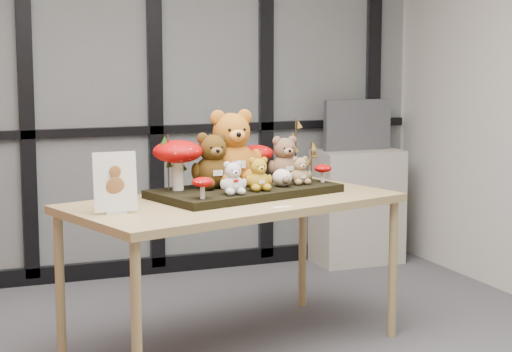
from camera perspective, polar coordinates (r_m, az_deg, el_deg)
name	(u,v)px	position (r m, az deg, el deg)	size (l,w,h in m)	color
room_shell	(203,41)	(4.13, -3.29, 8.31)	(5.00, 5.00, 5.00)	#B7B4AD
glass_partition	(92,79)	(6.53, -10.07, 5.88)	(4.90, 0.06, 2.78)	#2D383F
display_table	(233,211)	(5.01, -1.45, -2.16)	(1.95, 1.35, 0.83)	#A38958
diorama_tray	(245,191)	(5.13, -0.69, -0.94)	(1.02, 0.51, 0.04)	black
bear_pooh_yellow	(231,143)	(5.20, -1.54, 2.01)	(0.35, 0.32, 0.46)	#B36318
bear_brown_medium	(213,157)	(5.10, -2.69, 1.16)	(0.26, 0.23, 0.34)	#472E0D
bear_tan_back	(285,156)	(5.37, 1.77, 1.25)	(0.22, 0.20, 0.28)	brown
bear_small_yellow	(258,172)	(5.00, 0.15, 0.24)	(0.15, 0.14, 0.20)	#B88A1C
bear_white_bow	(233,176)	(4.88, -1.44, 0.00)	(0.15, 0.13, 0.19)	silver
bear_beige_small	(300,169)	(5.23, 2.74, 0.44)	(0.13, 0.12, 0.17)	#95764F
plush_cream_hedgehog	(282,177)	(5.15, 1.62, -0.05)	(0.08, 0.07, 0.11)	white
mushroom_back_left	(178,163)	(5.02, -4.84, 0.82)	(0.27, 0.27, 0.30)	#9A0504
mushroom_back_right	(256,161)	(5.35, -0.01, 0.93)	(0.21, 0.21, 0.23)	#9A0504
mushroom_front_left	(202,187)	(4.75, -3.32, -0.67)	(0.11, 0.11, 0.12)	#9A0504
mushroom_front_right	(323,172)	(5.31, 4.14, 0.23)	(0.10, 0.10, 0.11)	#9A0504
sprig_green_far_left	(168,163)	(4.98, -5.41, 0.79)	(0.05, 0.05, 0.31)	#19360C
sprig_green_mid_left	(179,166)	(5.09, -4.74, 0.64)	(0.05, 0.05, 0.25)	#19360C
sprig_dry_far_right	(296,148)	(5.47, 2.46, 1.74)	(0.05, 0.05, 0.35)	brown
sprig_dry_mid_right	(311,161)	(5.38, 3.42, 0.92)	(0.05, 0.05, 0.22)	brown
sprig_green_centre	(210,163)	(5.21, -2.84, 0.82)	(0.05, 0.05, 0.25)	#19360C
sign_holder	(115,185)	(4.62, -8.66, -0.54)	(0.22, 0.06, 0.31)	silver
label_card	(282,207)	(4.76, 1.62, -1.92)	(0.10, 0.03, 0.00)	white
cabinet	(357,207)	(7.08, 6.24, -1.88)	(0.65, 0.38, 0.86)	#A9A297
monitor	(357,125)	(7.02, 6.25, 3.14)	(0.54, 0.06, 0.38)	#474A4F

